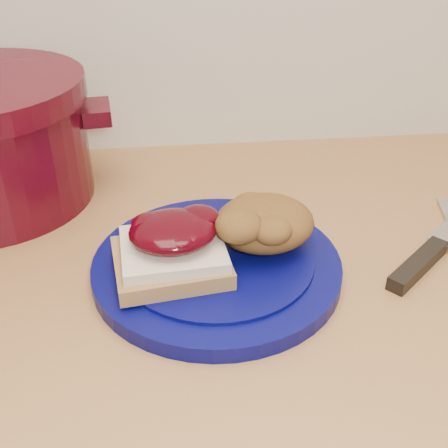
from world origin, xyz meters
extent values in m
cylinder|color=#050648|center=(-0.03, 1.46, 0.91)|extent=(0.27, 0.27, 0.02)
cube|color=olive|center=(-0.08, 1.44, 0.93)|extent=(0.13, 0.11, 0.02)
cube|color=beige|center=(-0.08, 1.45, 0.95)|extent=(0.11, 0.10, 0.01)
ellipsoid|color=black|center=(-0.08, 1.45, 0.96)|extent=(0.09, 0.08, 0.03)
ellipsoid|color=brown|center=(0.02, 1.48, 0.95)|extent=(0.11, 0.10, 0.05)
cube|color=black|center=(0.19, 1.44, 0.91)|extent=(0.09, 0.08, 0.02)
cube|color=#3A0510|center=(-0.16, 1.68, 1.01)|extent=(0.04, 0.06, 0.02)
camera|label=1|loc=(-0.08, 0.98, 1.27)|focal=45.00mm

